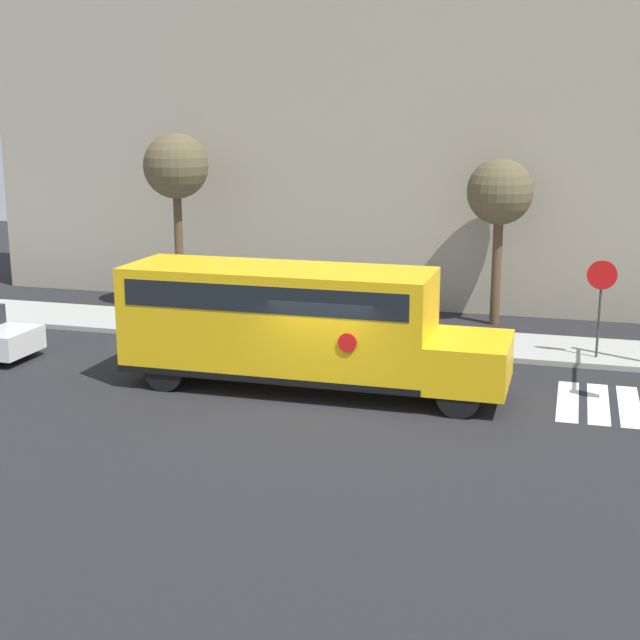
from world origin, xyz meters
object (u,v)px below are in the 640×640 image
Objects in this scene: stop_sign at (601,294)px; tree_far_sidewalk at (500,194)px; school_bus at (293,320)px; tree_near_sidewalk at (176,169)px.

tree_far_sidewalk reaches higher than stop_sign.
tree_far_sidewalk is (4.21, 8.43, 2.48)m from school_bus.
stop_sign is 0.47× the size of tree_near_sidewalk.
school_bus is at bearing -116.51° from tree_far_sidewalk.
tree_far_sidewalk is at bearing 4.76° from tree_near_sidewalk.
tree_near_sidewalk reaches higher than school_bus.
tree_far_sidewalk is at bearing 63.49° from school_bus.
tree_far_sidewalk is at bearing 128.89° from stop_sign.
tree_far_sidewalk is (10.74, 0.89, -0.68)m from tree_near_sidewalk.
school_bus is 1.77× the size of tree_far_sidewalk.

